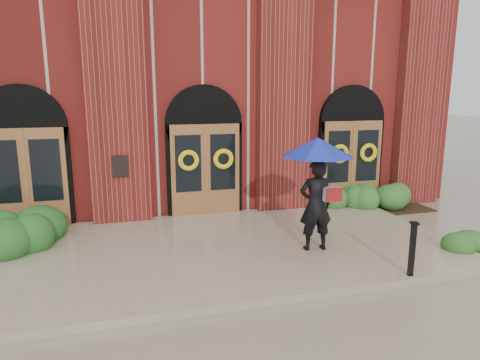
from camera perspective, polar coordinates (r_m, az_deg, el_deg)
name	(u,v)px	position (r m, az deg, el deg)	size (l,w,h in m)	color
ground	(230,253)	(9.61, -1.31, -9.74)	(90.00, 90.00, 0.00)	gray
landing	(229,248)	(9.72, -1.53, -9.01)	(10.00, 5.30, 0.15)	tan
church_building	(175,91)	(17.58, -8.64, 11.62)	(16.20, 12.53, 7.00)	maroon
man_with_umbrella	(317,172)	(9.12, 10.23, 1.03)	(1.66, 1.66, 2.44)	black
metal_post	(412,248)	(8.58, 22.00, -8.39)	(0.18, 0.18, 1.04)	black
hedge_wall_right	(379,198)	(13.52, 18.09, -2.31)	(2.84, 1.14, 0.73)	#2B5D20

